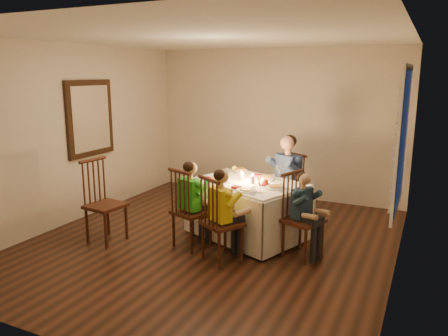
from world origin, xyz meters
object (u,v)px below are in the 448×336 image
at_px(dining_table, 247,198).
at_px(chair_near_right, 222,260).
at_px(chair_adult, 285,223).
at_px(chair_near_left, 192,246).
at_px(child_teal, 302,256).
at_px(serving_bowl, 240,171).
at_px(child_yellow, 222,260).
at_px(adult, 285,223).
at_px(chair_extra, 108,241).
at_px(child_green, 192,246).
at_px(chair_end, 302,256).

height_order(dining_table, chair_near_right, dining_table).
bearing_deg(chair_adult, chair_near_left, -91.75).
bearing_deg(child_teal, serving_bowl, 75.55).
bearing_deg(dining_table, child_teal, -1.80).
bearing_deg(child_teal, child_yellow, 141.20).
distance_m(chair_near_right, adult, 1.61).
bearing_deg(chair_near_left, chair_extra, 35.86).
xyz_separation_m(chair_adult, child_green, (-0.80, -1.37, 0.00)).
distance_m(chair_near_left, serving_bowl, 1.36).
height_order(chair_near_left, chair_extra, chair_extra).
bearing_deg(chair_adult, chair_extra, -109.73).
height_order(chair_end, child_green, child_green).
xyz_separation_m(dining_table, chair_end, (0.87, -0.35, -0.54)).
distance_m(dining_table, chair_near_left, 0.97).
bearing_deg(child_yellow, serving_bowl, -45.58).
xyz_separation_m(dining_table, chair_near_left, (-0.50, -0.64, -0.54)).
relative_size(child_yellow, child_teal, 1.06).
xyz_separation_m(chair_end, child_teal, (0.00, 0.00, 0.00)).
distance_m(chair_end, serving_bowl, 1.62).
relative_size(dining_table, adult, 1.32).
relative_size(dining_table, chair_end, 1.67).
relative_size(chair_near_right, child_green, 0.93).
relative_size(chair_end, child_green, 0.93).
bearing_deg(chair_end, child_teal, 0.00).
bearing_deg(chair_extra, chair_near_right, -79.64).
distance_m(chair_end, child_teal, 0.00).
height_order(chair_end, child_yellow, child_yellow).
distance_m(chair_near_left, chair_extra, 1.15).
height_order(chair_extra, child_yellow, child_yellow).
height_order(chair_extra, adult, adult).
xyz_separation_m(child_yellow, child_teal, (0.83, 0.50, 0.00)).
relative_size(dining_table, child_teal, 1.65).
distance_m(chair_adult, child_green, 1.59).
bearing_deg(chair_near_left, child_yellow, 177.40).
distance_m(chair_near_left, chair_end, 1.39).
distance_m(chair_near_left, child_green, 0.00).
distance_m(chair_near_right, chair_end, 0.97).
bearing_deg(chair_near_left, chair_end, -148.69).
bearing_deg(adult, chair_near_right, -71.07).
bearing_deg(chair_near_left, child_teal, -148.69).
xyz_separation_m(chair_near_right, child_yellow, (0.00, 0.00, 0.00)).
bearing_deg(child_teal, chair_extra, 123.97).
bearing_deg(serving_bowl, chair_near_right, -75.34).
bearing_deg(adult, chair_adult, 0.00).
bearing_deg(serving_bowl, chair_extra, -132.37).
height_order(chair_near_right, child_teal, child_teal).
bearing_deg(chair_near_right, adult, -69.89).
bearing_deg(child_green, serving_bowl, -80.42).
bearing_deg(chair_end, dining_table, 88.04).
bearing_deg(chair_extra, child_yellow, -79.64).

